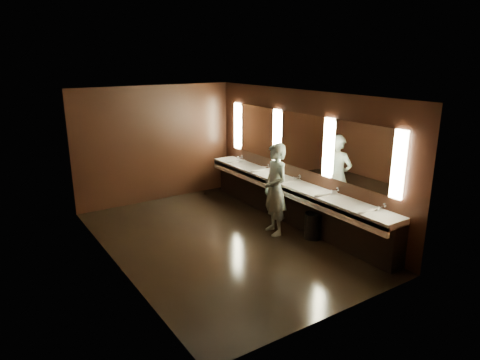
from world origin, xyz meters
The scene contains 10 objects.
floor centered at (0.00, 0.00, 0.00)m, with size 6.00×6.00×0.00m, color black.
ceiling centered at (0.00, 0.00, 2.80)m, with size 4.00×6.00×0.02m, color #2D2D2B.
wall_back centered at (0.00, 3.00, 1.40)m, with size 4.00×0.02×2.80m, color black.
wall_front centered at (0.00, -3.00, 1.40)m, with size 4.00×0.02×2.80m, color black.
wall_left centered at (-2.00, 0.00, 1.40)m, with size 0.02×6.00×2.80m, color black.
wall_right centered at (2.00, 0.00, 1.40)m, with size 0.02×6.00×2.80m, color black.
sink_counter centered at (1.79, 0.00, 0.50)m, with size 0.55×5.40×1.01m.
mirror_band centered at (1.98, 0.00, 1.75)m, with size 0.06×5.03×1.15m.
person centered at (1.11, -0.28, 0.92)m, with size 0.67×0.44×1.84m, color #82BDC3.
trash_bin centered at (1.58, -0.90, 0.26)m, with size 0.33×0.33×0.51m, color black.
Camera 1 is at (-3.91, -6.60, 3.46)m, focal length 32.00 mm.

